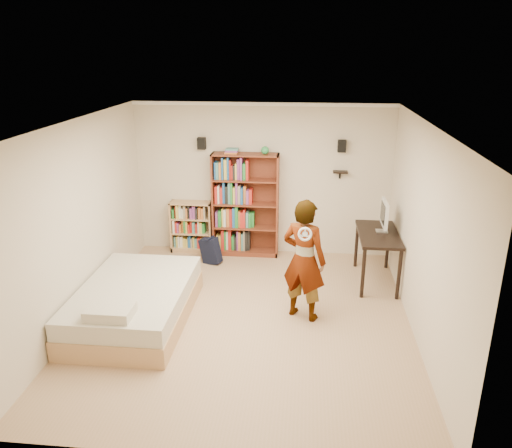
{
  "coord_description": "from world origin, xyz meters",
  "views": [
    {
      "loc": [
        0.76,
        -6.04,
        3.58
      ],
      "look_at": [
        0.08,
        0.6,
        1.2
      ],
      "focal_mm": 35.0,
      "sensor_mm": 36.0,
      "label": 1
    }
  ],
  "objects_px": {
    "computer_desk": "(376,258)",
    "person": "(304,260)",
    "tall_bookshelf": "(246,205)",
    "daybed": "(135,298)",
    "low_bookshelf": "(192,227)"
  },
  "relations": [
    {
      "from": "computer_desk",
      "to": "person",
      "type": "xyz_separation_m",
      "value": [
        -1.15,
        -1.22,
        0.44
      ]
    },
    {
      "from": "tall_bookshelf",
      "to": "daybed",
      "type": "relative_size",
      "value": 0.84
    },
    {
      "from": "tall_bookshelf",
      "to": "low_bookshelf",
      "type": "xyz_separation_m",
      "value": [
        -1.0,
        0.03,
        -0.45
      ]
    },
    {
      "from": "tall_bookshelf",
      "to": "daybed",
      "type": "bearing_deg",
      "value": -116.41
    },
    {
      "from": "computer_desk",
      "to": "daybed",
      "type": "bearing_deg",
      "value": -155.79
    },
    {
      "from": "tall_bookshelf",
      "to": "daybed",
      "type": "distance_m",
      "value": 2.84
    },
    {
      "from": "daybed",
      "to": "low_bookshelf",
      "type": "bearing_deg",
      "value": 84.71
    },
    {
      "from": "low_bookshelf",
      "to": "person",
      "type": "relative_size",
      "value": 0.55
    },
    {
      "from": "tall_bookshelf",
      "to": "computer_desk",
      "type": "distance_m",
      "value": 2.45
    },
    {
      "from": "low_bookshelf",
      "to": "tall_bookshelf",
      "type": "bearing_deg",
      "value": -1.66
    },
    {
      "from": "low_bookshelf",
      "to": "computer_desk",
      "type": "bearing_deg",
      "value": -16.75
    },
    {
      "from": "person",
      "to": "low_bookshelf",
      "type": "bearing_deg",
      "value": -22.18
    },
    {
      "from": "computer_desk",
      "to": "daybed",
      "type": "relative_size",
      "value": 0.56
    },
    {
      "from": "daybed",
      "to": "person",
      "type": "distance_m",
      "value": 2.38
    },
    {
      "from": "daybed",
      "to": "person",
      "type": "relative_size",
      "value": 1.28
    }
  ]
}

